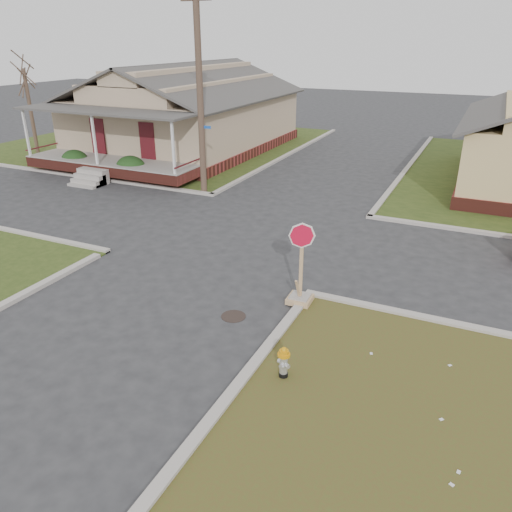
% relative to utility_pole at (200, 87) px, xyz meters
% --- Properties ---
extents(ground, '(120.00, 120.00, 0.00)m').
position_rel_utility_pole_xyz_m(ground, '(4.20, -8.90, -4.66)').
color(ground, '#2A2A2D').
rests_on(ground, ground).
extents(verge_far_left, '(19.00, 19.00, 0.05)m').
position_rel_utility_pole_xyz_m(verge_far_left, '(-8.80, 9.10, -4.64)').
color(verge_far_left, '#2D4017').
rests_on(verge_far_left, ground).
extents(curbs, '(80.00, 40.00, 0.12)m').
position_rel_utility_pole_xyz_m(curbs, '(4.20, -3.90, -4.66)').
color(curbs, '#ADA59D').
rests_on(curbs, ground).
extents(manhole, '(0.64, 0.64, 0.01)m').
position_rel_utility_pole_xyz_m(manhole, '(6.40, -9.40, -4.66)').
color(manhole, black).
rests_on(manhole, ground).
extents(corner_house, '(10.10, 15.50, 5.30)m').
position_rel_utility_pole_xyz_m(corner_house, '(-5.80, 7.78, -2.38)').
color(corner_house, maroon).
rests_on(corner_house, ground).
extents(utility_pole, '(1.80, 0.28, 9.00)m').
position_rel_utility_pole_xyz_m(utility_pole, '(0.00, 0.00, 0.00)').
color(utility_pole, '#3F3024').
rests_on(utility_pole, ground).
extents(tree_far_left, '(0.22, 0.22, 4.90)m').
position_rel_utility_pole_xyz_m(tree_far_left, '(-13.80, 3.10, -2.16)').
color(tree_far_left, '#3F3024').
rests_on(tree_far_left, verge_far_left).
extents(fire_hydrant, '(0.27, 0.27, 0.72)m').
position_rel_utility_pole_xyz_m(fire_hydrant, '(8.53, -11.21, -4.22)').
color(fire_hydrant, black).
rests_on(fire_hydrant, ground).
extents(stop_sign, '(0.65, 0.63, 2.28)m').
position_rel_utility_pole_xyz_m(stop_sign, '(7.71, -8.03, -4.12)').
color(stop_sign, tan).
rests_on(stop_sign, ground).
extents(hedge_left, '(1.49, 1.22, 1.14)m').
position_rel_utility_pole_xyz_m(hedge_left, '(-8.09, 0.37, -4.04)').
color(hedge_left, black).
rests_on(hedge_left, verge_far_left).
extents(hedge_right, '(1.52, 1.24, 1.16)m').
position_rel_utility_pole_xyz_m(hedge_right, '(-4.39, 0.34, -4.03)').
color(hedge_right, black).
rests_on(hedge_right, verge_far_left).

